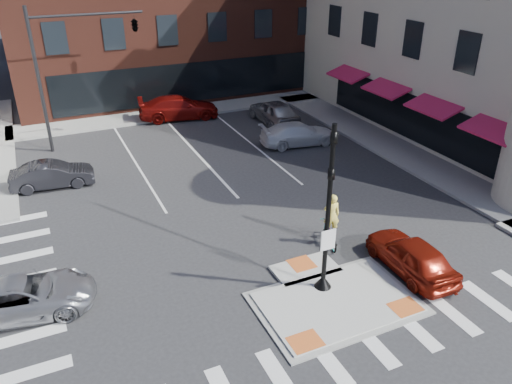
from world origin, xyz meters
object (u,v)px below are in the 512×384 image
bg_car_dark (52,175)px  cyclist (331,228)px  silver_suv (23,296)px  white_pickup (298,134)px  bg_car_silver (274,112)px  red_sedan (411,255)px  bg_car_red (179,107)px

bg_car_dark → cyclist: size_ratio=1.76×
silver_suv → bg_car_dark: 9.68m
white_pickup → bg_car_silver: bg_car_silver is taller
red_sedan → white_pickup: red_sedan is taller
red_sedan → cyclist: cyclist is taller
silver_suv → bg_car_silver: size_ratio=0.98×
silver_suv → white_pickup: (15.50, 9.54, 0.03)m
bg_car_dark → bg_car_red: bg_car_red is taller
bg_car_dark → cyclist: (9.63, -10.19, 0.10)m
red_sedan → cyclist: (-1.71, 2.80, 0.07)m
bg_car_silver → cyclist: (-4.64, -14.30, -0.04)m
bg_car_dark → cyclist: 14.02m
white_pickup → bg_car_dark: (-13.83, -0.01, -0.02)m
cyclist → bg_car_dark: bearing=-29.4°
bg_car_red → red_sedan: bearing=-163.9°
bg_car_dark → bg_car_red: (8.78, 7.70, 0.13)m
red_sedan → cyclist: size_ratio=1.79×
white_pickup → bg_car_dark: white_pickup is taller
bg_car_silver → bg_car_red: bearing=-34.4°
cyclist → bg_car_silver: bearing=-90.8°
white_pickup → bg_car_red: size_ratio=0.85×
silver_suv → bg_car_red: size_ratio=0.85×
bg_car_dark → bg_car_silver: size_ratio=0.84×
white_pickup → red_sedan: bearing=176.9°
bg_car_red → silver_suv: bearing=157.8°
bg_car_red → cyclist: bearing=-168.2°
silver_suv → cyclist: size_ratio=2.05×
silver_suv → bg_car_silver: 20.98m
silver_suv → bg_car_dark: bg_car_dark is taller
red_sedan → bg_car_dark: size_ratio=1.02×
red_sedan → bg_car_silver: 17.35m
bg_car_silver → bg_car_red: 6.55m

